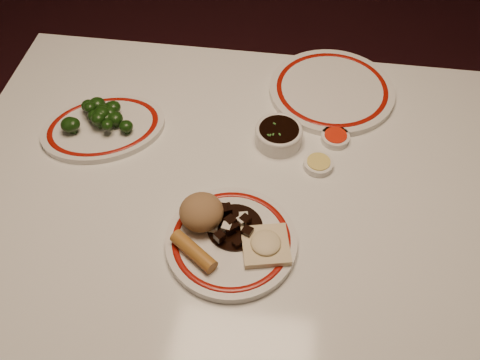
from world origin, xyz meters
name	(u,v)px	position (x,y,z in m)	size (l,w,h in m)	color
ground	(235,331)	(0.00, 0.00, 0.00)	(7.00, 7.00, 0.00)	black
dining_table	(233,210)	(0.00, 0.00, 0.66)	(1.20, 0.90, 0.75)	white
main_plate	(231,241)	(0.02, -0.15, 0.76)	(0.32, 0.32, 0.02)	silver
rice_mound	(201,212)	(-0.04, -0.11, 0.80)	(0.09, 0.09, 0.06)	#976E47
spring_roll	(194,251)	(-0.04, -0.19, 0.78)	(0.03, 0.03, 0.10)	#B3752C
fried_wonton	(266,245)	(0.09, -0.16, 0.78)	(0.10, 0.10, 0.02)	beige
stirfry_heap	(232,225)	(0.02, -0.12, 0.78)	(0.11, 0.11, 0.03)	black
broccoli_plate	(104,128)	(-0.31, 0.12, 0.76)	(0.34, 0.32, 0.02)	silver
broccoli_pile	(100,115)	(-0.32, 0.13, 0.79)	(0.16, 0.11, 0.05)	#23471C
soy_bowl	(279,136)	(0.08, 0.13, 0.77)	(0.10, 0.10, 0.04)	silver
sweet_sour_dish	(335,138)	(0.21, 0.16, 0.76)	(0.06, 0.06, 0.02)	silver
mustard_dish	(318,164)	(0.18, 0.07, 0.76)	(0.06, 0.06, 0.02)	silver
far_plate	(332,90)	(0.20, 0.32, 0.76)	(0.38, 0.38, 0.02)	silver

